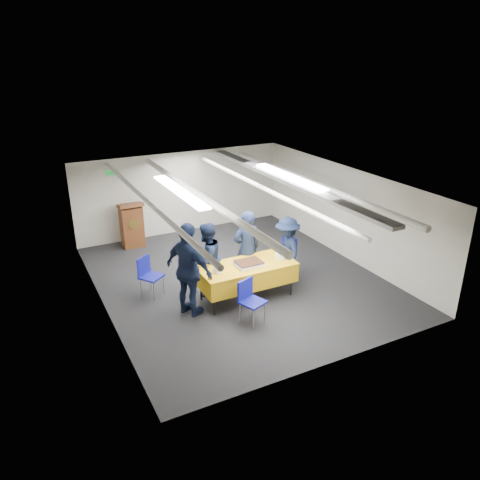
# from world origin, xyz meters

# --- Properties ---
(ground) EXTENTS (7.00, 7.00, 0.00)m
(ground) POSITION_xyz_m (0.00, 0.00, 0.00)
(ground) COLOR black
(ground) RESTS_ON ground
(room_shell) EXTENTS (6.00, 7.00, 2.30)m
(room_shell) POSITION_xyz_m (0.09, 0.41, 1.81)
(room_shell) COLOR beige
(room_shell) RESTS_ON ground
(serving_table) EXTENTS (2.03, 0.93, 0.77)m
(serving_table) POSITION_xyz_m (-0.22, -0.85, 0.56)
(serving_table) COLOR black
(serving_table) RESTS_ON ground
(sheet_cake) EXTENTS (0.55, 0.43, 0.10)m
(sheet_cake) POSITION_xyz_m (-0.20, -0.91, 0.82)
(sheet_cake) COLOR white
(sheet_cake) RESTS_ON serving_table
(plate_stack_left) EXTENTS (0.21, 0.21, 0.16)m
(plate_stack_left) POSITION_xyz_m (-0.90, -0.90, 0.84)
(plate_stack_left) COLOR white
(plate_stack_left) RESTS_ON serving_table
(plate_stack_right) EXTENTS (0.22, 0.22, 0.18)m
(plate_stack_right) POSITION_xyz_m (0.56, -0.90, 0.85)
(plate_stack_right) COLOR white
(plate_stack_right) RESTS_ON serving_table
(podium) EXTENTS (0.62, 0.53, 1.25)m
(podium) POSITION_xyz_m (-1.60, 3.05, 0.61)
(podium) COLOR brown
(podium) RESTS_ON ground
(chair_near) EXTENTS (0.54, 0.54, 0.87)m
(chair_near) POSITION_xyz_m (-0.62, -1.71, 0.53)
(chair_near) COLOR gray
(chair_near) RESTS_ON ground
(chair_right) EXTENTS (0.55, 0.55, 0.87)m
(chair_right) POSITION_xyz_m (1.19, -0.19, 0.53)
(chair_right) COLOR gray
(chair_right) RESTS_ON ground
(chair_left) EXTENTS (0.59, 0.59, 0.87)m
(chair_left) POSITION_xyz_m (-2.02, 0.21, 0.53)
(chair_left) COLOR gray
(chair_left) RESTS_ON ground
(sailor_a) EXTENTS (0.65, 0.43, 1.74)m
(sailor_a) POSITION_xyz_m (0.06, -0.32, 0.87)
(sailor_a) COLOR black
(sailor_a) RESTS_ON ground
(sailor_b) EXTENTS (0.98, 0.92, 1.60)m
(sailor_b) POSITION_xyz_m (-0.88, -0.30, 0.80)
(sailor_b) COLOR black
(sailor_b) RESTS_ON ground
(sailor_c) EXTENTS (0.91, 1.21, 1.91)m
(sailor_c) POSITION_xyz_m (-1.52, -0.92, 0.96)
(sailor_c) COLOR black
(sailor_c) RESTS_ON ground
(sailor_d) EXTENTS (0.80, 1.10, 1.53)m
(sailor_d) POSITION_xyz_m (0.93, -0.59, 0.77)
(sailor_d) COLOR black
(sailor_d) RESTS_ON ground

